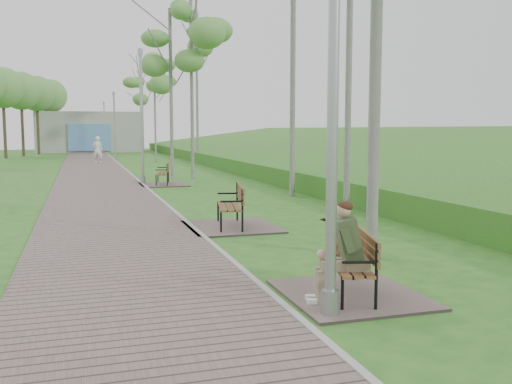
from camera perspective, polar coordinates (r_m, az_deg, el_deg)
ground at (r=9.74m, az=-2.18°, el=-7.25°), size 120.00×120.00×0.00m
walkway at (r=30.74m, az=-15.86°, el=1.84°), size 3.50×67.00×0.04m
kerb at (r=30.82m, az=-12.61°, el=1.95°), size 0.10×67.00×0.05m
embankment at (r=32.61m, az=9.15°, el=2.20°), size 14.00×70.00×1.60m
building_north at (r=60.13m, az=-16.38°, el=5.77°), size 10.00×5.20×4.00m
bench_main at (r=7.87m, az=9.07°, el=-7.29°), size 1.80×2.00×1.57m
bench_second at (r=13.26m, az=-2.64°, el=-2.60°), size 2.01×2.24×1.24m
bench_third at (r=23.70m, az=-9.32°, el=1.22°), size 1.89×2.10×1.16m
lamp_post_near at (r=6.83m, az=7.72°, el=10.04°), size 0.23×0.23×5.85m
lamp_post_second at (r=24.36m, az=-11.36°, el=6.94°), size 0.22×0.22×5.58m
lamp_post_third at (r=44.28m, az=-13.96°, el=6.22°), size 0.20×0.20×5.06m
lamp_post_far at (r=60.39m, az=-14.90°, el=6.17°), size 0.20×0.20×5.08m
pedestrian_near at (r=39.29m, az=-15.55°, el=4.07°), size 0.76×0.59×1.83m
birch_mid_a at (r=27.03m, az=-6.54°, el=18.13°), size 2.77×2.77×9.99m
birch_mid_c at (r=26.77m, az=-8.57°, el=14.78°), size 2.21×2.21×7.97m
birch_far_b at (r=40.11m, az=-10.12°, el=10.94°), size 2.35×2.35×7.12m
birch_far_c at (r=39.86m, az=-5.98°, el=16.00°), size 2.73×2.73×11.49m
birch_distant_a at (r=52.61m, az=-11.46°, el=11.59°), size 2.91×2.91×9.23m
birch_distant_b at (r=58.90m, az=-11.31°, el=9.89°), size 2.44×2.44×7.76m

